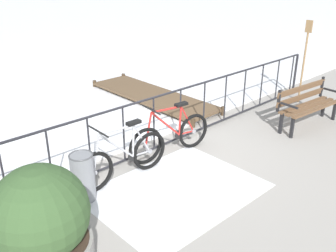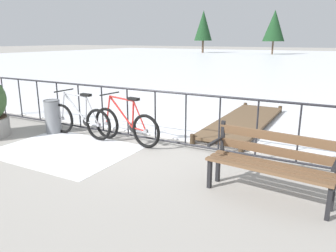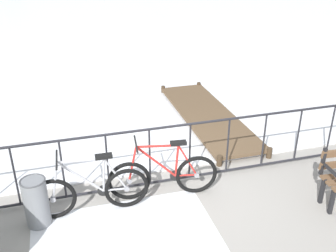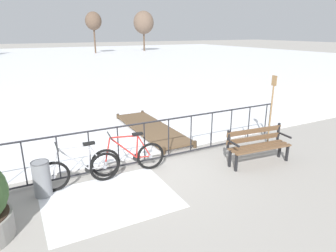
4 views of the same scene
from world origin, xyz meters
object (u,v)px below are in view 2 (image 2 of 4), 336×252
(bicycle_near_railing, at_px, (80,120))
(park_bench, at_px, (271,159))
(trash_bin, at_px, (53,116))
(bicycle_second, at_px, (126,125))

(bicycle_near_railing, distance_m, park_bench, 4.22)
(bicycle_near_railing, bearing_deg, trash_bin, -176.66)
(park_bench, relative_size, trash_bin, 2.24)
(trash_bin, bearing_deg, bicycle_near_railing, 3.34)
(bicycle_near_railing, height_order, bicycle_second, same)
(bicycle_near_railing, xyz_separation_m, trash_bin, (-0.75, -0.04, 0.00))
(bicycle_near_railing, bearing_deg, bicycle_second, 5.13)
(bicycle_second, bearing_deg, trash_bin, -175.59)
(bicycle_near_railing, xyz_separation_m, park_bench, (4.13, -0.85, 0.14))
(park_bench, distance_m, trash_bin, 4.95)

